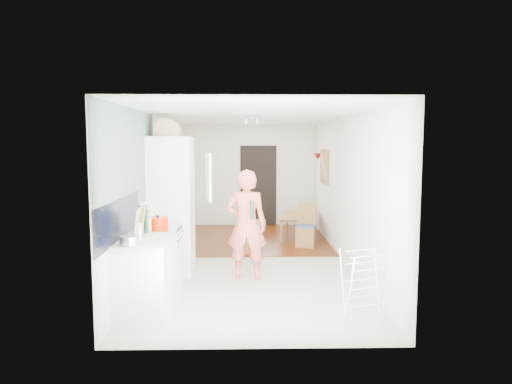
{
  "coord_description": "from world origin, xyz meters",
  "views": [
    {
      "loc": [
        -0.09,
        -7.86,
        2.03
      ],
      "look_at": [
        0.07,
        0.2,
        1.19
      ],
      "focal_mm": 32.0,
      "sensor_mm": 36.0,
      "label": 1
    }
  ],
  "objects_px": {
    "dining_table": "(300,227)",
    "stool": "(252,242)",
    "dining_chair": "(306,226)",
    "drying_rack": "(364,287)",
    "person": "(246,215)"
  },
  "relations": [
    {
      "from": "dining_table",
      "to": "stool",
      "type": "height_order",
      "value": "stool"
    },
    {
      "from": "dining_chair",
      "to": "drying_rack",
      "type": "xyz_separation_m",
      "value": [
        0.16,
        -3.87,
        -0.01
      ]
    },
    {
      "from": "stool",
      "to": "drying_rack",
      "type": "bearing_deg",
      "value": -69.91
    },
    {
      "from": "dining_chair",
      "to": "drying_rack",
      "type": "distance_m",
      "value": 3.88
    },
    {
      "from": "person",
      "to": "drying_rack",
      "type": "distance_m",
      "value": 2.28
    },
    {
      "from": "dining_table",
      "to": "dining_chair",
      "type": "xyz_separation_m",
      "value": [
        -0.01,
        -1.02,
        0.22
      ]
    },
    {
      "from": "dining_chair",
      "to": "stool",
      "type": "distance_m",
      "value": 1.2
    },
    {
      "from": "person",
      "to": "dining_table",
      "type": "xyz_separation_m",
      "value": [
        1.18,
        3.13,
        -0.77
      ]
    },
    {
      "from": "stool",
      "to": "drying_rack",
      "type": "xyz_separation_m",
      "value": [
        1.24,
        -3.38,
        0.2
      ]
    },
    {
      "from": "dining_table",
      "to": "stool",
      "type": "xyz_separation_m",
      "value": [
        -1.08,
        -1.51,
        0.01
      ]
    },
    {
      "from": "dining_chair",
      "to": "stool",
      "type": "relative_size",
      "value": 1.98
    },
    {
      "from": "person",
      "to": "stool",
      "type": "distance_m",
      "value": 1.8
    },
    {
      "from": "dining_chair",
      "to": "person",
      "type": "bearing_deg",
      "value": -105.2
    },
    {
      "from": "person",
      "to": "drying_rack",
      "type": "height_order",
      "value": "person"
    },
    {
      "from": "dining_table",
      "to": "drying_rack",
      "type": "bearing_deg",
      "value": -167.84
    }
  ]
}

